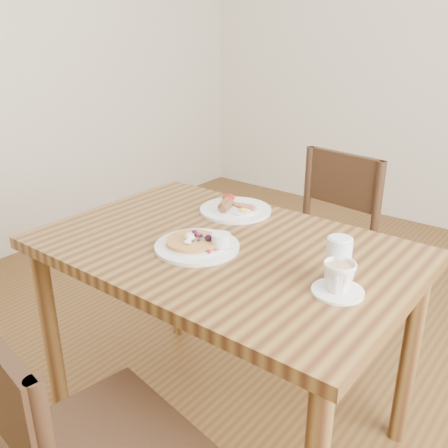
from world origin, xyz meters
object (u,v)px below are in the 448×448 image
object	(u,v)px
teacup_saucer	(339,279)
water_glass	(338,260)
breakfast_plate	(234,208)
chair_far	(322,243)
pancake_plate	(198,244)
dining_table	(224,271)

from	to	relation	value
teacup_saucer	water_glass	distance (m)	0.07
breakfast_plate	water_glass	size ratio (longest dim) A/B	2.09
chair_far	pancake_plate	xyz separation A→B (m)	(-0.04, -0.80, 0.27)
chair_far	water_glass	distance (m)	0.89
chair_far	water_glass	bearing A→B (deg)	125.93
breakfast_plate	water_glass	world-z (taller)	water_glass
dining_table	teacup_saucer	world-z (taller)	teacup_saucer
dining_table	water_glass	distance (m)	0.43
chair_far	teacup_saucer	xyz separation A→B (m)	(0.44, -0.78, 0.30)
water_glass	chair_far	bearing A→B (deg)	119.28
water_glass	pancake_plate	bearing A→B (deg)	-170.28
pancake_plate	breakfast_plate	xyz separation A→B (m)	(-0.11, 0.33, -0.00)
pancake_plate	water_glass	size ratio (longest dim) A/B	2.09
dining_table	chair_far	xyz separation A→B (m)	(-0.01, 0.72, -0.16)
breakfast_plate	teacup_saucer	bearing A→B (deg)	-28.57
teacup_saucer	pancake_plate	bearing A→B (deg)	-177.87
dining_table	pancake_plate	world-z (taller)	pancake_plate
breakfast_plate	chair_far	bearing A→B (deg)	72.45
chair_far	water_glass	xyz separation A→B (m)	(0.40, -0.72, 0.32)
breakfast_plate	teacup_saucer	world-z (taller)	teacup_saucer
dining_table	teacup_saucer	distance (m)	0.46
chair_far	breakfast_plate	world-z (taller)	chair_far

